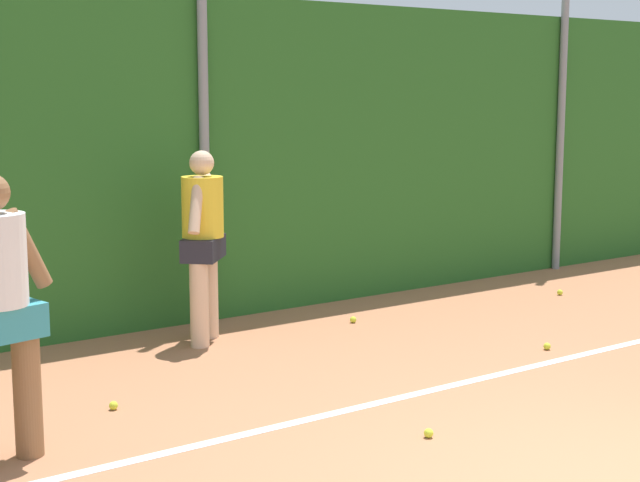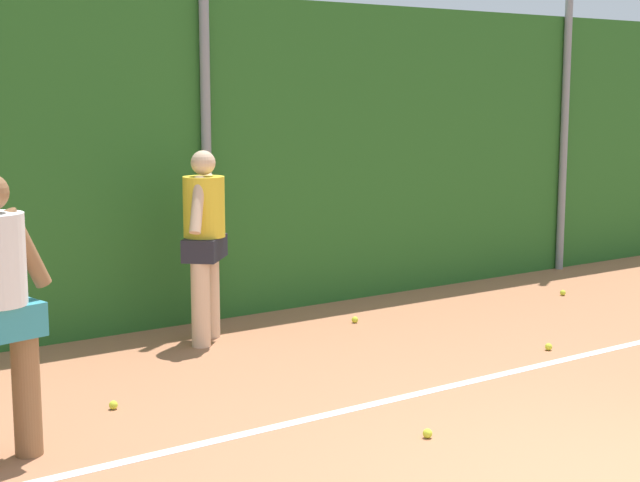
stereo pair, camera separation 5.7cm
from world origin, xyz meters
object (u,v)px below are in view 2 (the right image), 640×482
at_px(tennis_ball_0, 563,293).
at_px(tennis_ball_5, 549,347).
at_px(tennis_ball_7, 113,405).
at_px(tennis_ball_1, 428,433).
at_px(tennis_ball_6, 355,320).
at_px(player_backcourt_far, 204,235).

relative_size(tennis_ball_0, tennis_ball_5, 1.00).
relative_size(tennis_ball_0, tennis_ball_7, 1.00).
bearing_deg(tennis_ball_0, tennis_ball_1, -148.91).
bearing_deg(tennis_ball_7, tennis_ball_0, 8.09).
relative_size(tennis_ball_1, tennis_ball_6, 1.00).
relative_size(tennis_ball_1, tennis_ball_5, 1.00).
height_order(player_backcourt_far, tennis_ball_5, player_backcourt_far).
distance_m(tennis_ball_5, tennis_ball_7, 4.01).
bearing_deg(tennis_ball_5, tennis_ball_6, 113.92).
height_order(tennis_ball_1, tennis_ball_5, same).
bearing_deg(tennis_ball_6, tennis_ball_5, -66.08).
bearing_deg(tennis_ball_1, tennis_ball_6, 61.73).
bearing_deg(tennis_ball_1, tennis_ball_7, 130.39).
height_order(tennis_ball_5, tennis_ball_6, same).
xyz_separation_m(tennis_ball_5, tennis_ball_6, (-0.83, 1.86, 0.00)).
relative_size(player_backcourt_far, tennis_ball_7, 27.51).
distance_m(tennis_ball_0, tennis_ball_7, 5.97).
bearing_deg(player_backcourt_far, tennis_ball_5, -87.22).
bearing_deg(tennis_ball_5, player_backcourt_far, 139.55).
height_order(tennis_ball_0, tennis_ball_7, same).
relative_size(player_backcourt_far, tennis_ball_6, 27.51).
relative_size(tennis_ball_0, tennis_ball_6, 1.00).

